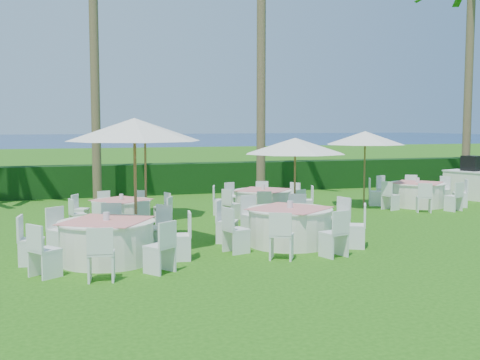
# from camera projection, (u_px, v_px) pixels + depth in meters

# --- Properties ---
(ground) EXTENTS (120.00, 120.00, 0.00)m
(ground) POSITION_uv_depth(u_px,v_px,m) (330.00, 253.00, 12.91)
(ground) COLOR #1F590F
(ground) RESTS_ON ground
(hedge) EXTENTS (34.00, 1.00, 1.20)m
(hedge) POSITION_uv_depth(u_px,v_px,m) (197.00, 178.00, 24.23)
(hedge) COLOR black
(hedge) RESTS_ON ground
(ocean) EXTENTS (260.00, 260.00, 0.00)m
(ocean) POSITION_uv_depth(u_px,v_px,m) (79.00, 139.00, 109.57)
(ocean) COLOR #07184F
(ocean) RESTS_ON ground
(banquet_table_a) EXTENTS (3.38, 3.38, 1.01)m
(banquet_table_a) POSITION_uv_depth(u_px,v_px,m) (107.00, 240.00, 12.01)
(banquet_table_a) COLOR white
(banquet_table_a) RESTS_ON ground
(banquet_table_b) EXTENTS (3.39, 3.39, 1.02)m
(banquet_table_b) POSITION_uv_depth(u_px,v_px,m) (290.00, 226.00, 13.71)
(banquet_table_b) COLOR white
(banquet_table_b) RESTS_ON ground
(banquet_table_d) EXTENTS (2.80, 2.80, 0.86)m
(banquet_table_d) POSITION_uv_depth(u_px,v_px,m) (122.00, 212.00, 16.37)
(banquet_table_d) COLOR white
(banquet_table_d) RESTS_ON ground
(banquet_table_e) EXTENTS (3.01, 3.01, 0.93)m
(banquet_table_e) POSITION_uv_depth(u_px,v_px,m) (263.00, 202.00, 18.31)
(banquet_table_e) COLOR white
(banquet_table_e) RESTS_ON ground
(banquet_table_f) EXTENTS (3.16, 3.16, 0.97)m
(banquet_table_f) POSITION_uv_depth(u_px,v_px,m) (417.00, 194.00, 20.19)
(banquet_table_f) COLOR white
(banquet_table_f) RESTS_ON ground
(umbrella_a) EXTENTS (2.94, 2.94, 2.89)m
(umbrella_a) POSITION_uv_depth(u_px,v_px,m) (134.00, 130.00, 13.06)
(umbrella_a) COLOR brown
(umbrella_a) RESTS_ON ground
(umbrella_b) EXTENTS (2.72, 2.72, 2.40)m
(umbrella_b) POSITION_uv_depth(u_px,v_px,m) (295.00, 146.00, 15.70)
(umbrella_b) COLOR brown
(umbrella_b) RESTS_ON ground
(umbrella_c) EXTENTS (2.70, 2.70, 2.82)m
(umbrella_c) POSITION_uv_depth(u_px,v_px,m) (145.00, 131.00, 17.31)
(umbrella_c) COLOR brown
(umbrella_c) RESTS_ON ground
(umbrella_d) EXTENTS (2.62, 2.62, 2.53)m
(umbrella_d) POSITION_uv_depth(u_px,v_px,m) (365.00, 138.00, 19.73)
(umbrella_d) COLOR brown
(umbrella_d) RESTS_ON ground
(palm_b) EXTENTS (4.30, 4.34, 10.07)m
(palm_b) POSITION_uv_depth(u_px,v_px,m) (94.00, 45.00, 20.88)
(palm_b) COLOR brown
(palm_b) RESTS_ON ground
(palm_c) EXTENTS (4.40, 4.13, 10.68)m
(palm_c) POSITION_uv_depth(u_px,v_px,m) (261.00, 37.00, 21.23)
(palm_c) COLOR brown
(palm_c) RESTS_ON ground
(palm_e) EXTENTS (4.39, 4.18, 8.68)m
(palm_e) POSITION_uv_depth(u_px,v_px,m) (469.00, 72.00, 23.44)
(palm_e) COLOR brown
(palm_e) RESTS_ON ground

